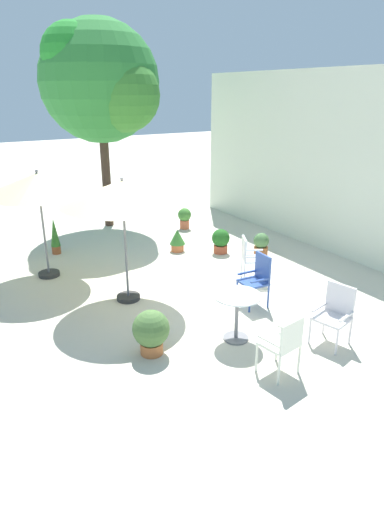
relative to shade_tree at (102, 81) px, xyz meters
The scene contains 16 objects.
ground_plane 6.48m from the shade_tree, ahead, with size 60.00×60.00×0.00m, color beige.
villa_facade 6.64m from the shade_tree, 36.88° to the left, with size 10.83×0.30×4.20m, color silver.
shade_tree is the anchor object (origin of this frame).
patio_umbrella_0 5.37m from the shade_tree, 18.14° to the right, with size 2.19×2.19×2.33m.
patio_umbrella_1 4.29m from the shade_tree, 41.87° to the right, with size 2.15×2.15×2.26m.
cafe_table_0 7.79m from the shade_tree, ahead, with size 0.74×0.74×0.77m.
patio_chair_0 6.34m from the shade_tree, 10.06° to the left, with size 0.62×0.63×0.94m.
patio_chair_1 8.79m from the shade_tree, ahead, with size 0.50×0.53×0.89m.
patio_chair_2 7.07m from the shade_tree, ahead, with size 0.48×0.47×0.96m.
patio_chair_3 8.56m from the shade_tree, ahead, with size 0.58×0.57×0.94m.
potted_plant_0 4.32m from the shade_tree, 52.59° to the right, with size 0.23×0.23×0.89m.
potted_plant_1 5.99m from the shade_tree, 26.08° to the left, with size 0.36×0.36×0.57m.
potted_plant_2 7.80m from the shade_tree, 16.82° to the right, with size 0.56×0.56×0.70m.
potted_plant_3 4.21m from the shade_tree, 50.24° to the left, with size 0.38×0.38×0.60m.
potted_plant_4 5.28m from the shade_tree, 21.24° to the left, with size 0.43×0.43×0.60m.
potted_plant_5 4.70m from the shade_tree, 10.74° to the left, with size 0.38×0.38×0.56m.
Camera 1 is at (6.73, -3.83, 3.71)m, focal length 30.93 mm.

